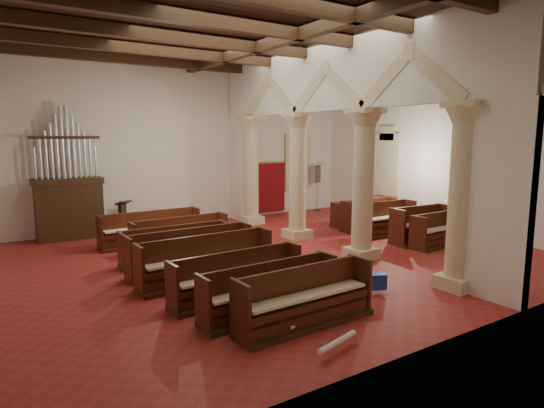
{
  "coord_description": "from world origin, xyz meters",
  "views": [
    {
      "loc": [
        -6.87,
        -10.4,
        3.35
      ],
      "look_at": [
        0.16,
        0.5,
        1.4
      ],
      "focal_mm": 30.0,
      "sensor_mm": 36.0,
      "label": 1
    }
  ],
  "objects_px": {
    "pipe_organ": "(69,197)",
    "aisle_pew_0": "(436,236)",
    "nave_pew_0": "(306,306)",
    "processional_banner": "(317,194)",
    "lectern": "(123,219)"
  },
  "relations": [
    {
      "from": "pipe_organ",
      "to": "aisle_pew_0",
      "type": "bearing_deg",
      "value": -38.34
    },
    {
      "from": "aisle_pew_0",
      "to": "nave_pew_0",
      "type": "bearing_deg",
      "value": -162.23
    },
    {
      "from": "pipe_organ",
      "to": "processional_banner",
      "type": "bearing_deg",
      "value": -0.04
    },
    {
      "from": "processional_banner",
      "to": "aisle_pew_0",
      "type": "distance_m",
      "value": 7.35
    },
    {
      "from": "lectern",
      "to": "nave_pew_0",
      "type": "relative_size",
      "value": 0.42
    },
    {
      "from": "lectern",
      "to": "processional_banner",
      "type": "xyz_separation_m",
      "value": [
        8.61,
        0.0,
        0.3
      ]
    },
    {
      "from": "pipe_organ",
      "to": "processional_banner",
      "type": "distance_m",
      "value": 10.32
    },
    {
      "from": "processional_banner",
      "to": "aisle_pew_0",
      "type": "relative_size",
      "value": 1.18
    },
    {
      "from": "pipe_organ",
      "to": "aisle_pew_0",
      "type": "relative_size",
      "value": 2.33
    },
    {
      "from": "lectern",
      "to": "processional_banner",
      "type": "relative_size",
      "value": 0.52
    },
    {
      "from": "nave_pew_0",
      "to": "processional_banner",
      "type": "bearing_deg",
      "value": 49.08
    },
    {
      "from": "lectern",
      "to": "processional_banner",
      "type": "bearing_deg",
      "value": -20.51
    },
    {
      "from": "pipe_organ",
      "to": "nave_pew_0",
      "type": "height_order",
      "value": "pipe_organ"
    },
    {
      "from": "processional_banner",
      "to": "nave_pew_0",
      "type": "distance_m",
      "value": 12.6
    },
    {
      "from": "pipe_organ",
      "to": "lectern",
      "type": "height_order",
      "value": "pipe_organ"
    }
  ]
}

